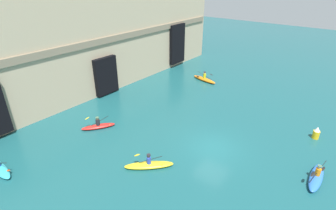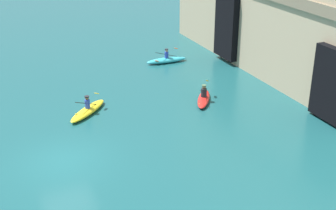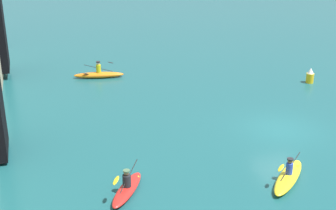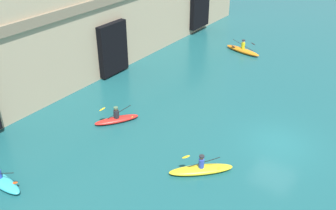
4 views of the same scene
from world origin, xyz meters
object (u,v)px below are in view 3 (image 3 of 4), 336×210
kayak_yellow (288,176)px  kayak_red (127,188)px  marker_buoy (310,76)px  kayak_orange (99,74)px

kayak_yellow → kayak_red: size_ratio=1.08×
kayak_yellow → marker_buoy: 13.87m
kayak_red → kayak_orange: 15.51m
kayak_yellow → kayak_orange: kayak_orange is taller
marker_buoy → kayak_orange: bearing=68.8°
kayak_red → marker_buoy: 18.22m
kayak_yellow → kayak_orange: (16.53, 5.64, 0.05)m
kayak_yellow → marker_buoy: size_ratio=2.78×
kayak_yellow → kayak_orange: bearing=-115.7°
kayak_yellow → kayak_red: bearing=-53.4°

